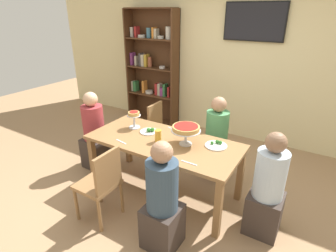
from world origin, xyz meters
The scene contains 20 objects.
ground_plane centered at (0.00, 0.00, 0.00)m, with size 12.00×12.00×0.00m, color #9E7A56.
rear_partition centered at (0.00, 2.20, 1.40)m, with size 8.00×0.12×2.80m, color beige.
dining_table centered at (0.00, 0.00, 0.65)m, with size 1.84×0.83×0.74m.
bookshelf centered at (-1.54, 2.02, 1.12)m, with size 1.10×0.30×2.21m.
television centered at (0.35, 2.11, 2.00)m, with size 0.95×0.05×0.59m.
diner_far_right centered at (0.39, 0.72, 0.49)m, with size 0.34×0.34×1.15m.
diner_head_east centered at (1.24, -0.02, 0.49)m, with size 0.34×0.34×1.15m.
diner_head_west centered at (-1.20, 0.02, 0.49)m, with size 0.34×0.34×1.15m.
diner_near_right centered at (0.44, -0.72, 0.49)m, with size 0.34×0.34×1.15m.
chair_far_left centered at (-0.52, 0.75, 0.49)m, with size 0.40×0.40×0.87m.
chair_near_left centered at (-0.31, -0.75, 0.49)m, with size 0.40×0.40×0.87m.
deep_dish_pizza_stand centered at (0.27, 0.05, 0.93)m, with size 0.34×0.34×0.23m.
personal_pizza_stand centered at (-0.53, 0.12, 0.90)m, with size 0.18×0.18×0.22m.
salad_plate_near_diner centered at (-0.28, 0.10, 0.76)m, with size 0.23×0.23×0.07m.
salad_plate_far_diner centered at (0.59, 0.19, 0.75)m, with size 0.25×0.25×0.06m.
beer_glass_amber_tall centered at (-0.04, -0.06, 0.81)m, with size 0.08×0.08×0.15m, color gold.
water_glass_clear_near centered at (0.09, 0.32, 0.79)m, with size 0.06×0.06×0.09m, color white.
cutlery_fork_near centered at (0.50, -0.30, 0.74)m, with size 0.18×0.02×0.01m, color silver.
cutlery_knife_near centered at (-0.07, 0.33, 0.74)m, with size 0.18×0.02×0.01m, color silver.
cutlery_fork_far centered at (-0.41, -0.30, 0.74)m, with size 0.18×0.02×0.01m, color silver.
Camera 1 is at (1.54, -2.41, 2.17)m, focal length 28.62 mm.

